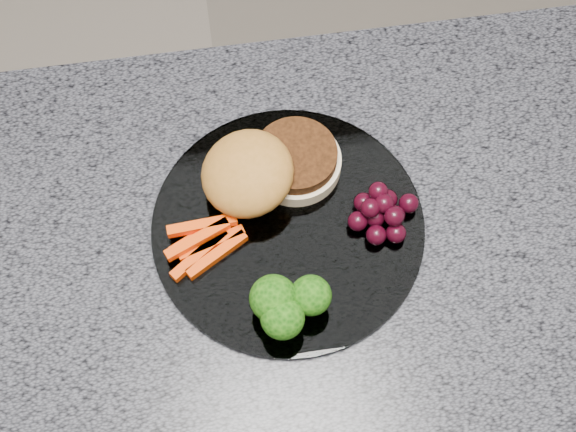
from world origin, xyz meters
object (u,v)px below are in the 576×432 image
object	(u,v)px
plate	(288,226)
burger	(265,171)
grape_bunch	(382,212)
island_cabinet	(259,418)

from	to	relation	value
plate	burger	xyz separation A→B (m)	(-0.01, 0.05, 0.02)
burger	grape_bunch	xyz separation A→B (m)	(0.10, -0.06, -0.01)
island_cabinet	plate	distance (m)	0.48
island_cabinet	plate	world-z (taller)	plate
plate	grape_bunch	bearing A→B (deg)	-3.95
plate	burger	distance (m)	0.06
island_cabinet	grape_bunch	size ratio (longest dim) A/B	16.98
island_cabinet	plate	xyz separation A→B (m)	(0.05, 0.08, 0.47)
plate	grape_bunch	distance (m)	0.09
island_cabinet	burger	world-z (taller)	burger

